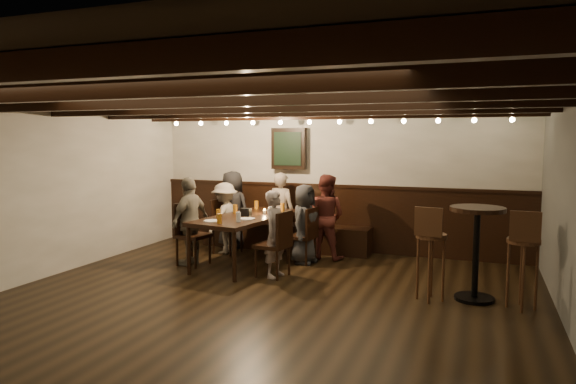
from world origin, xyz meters
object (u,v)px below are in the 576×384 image
at_px(chair_right_far, 274,256).
at_px(person_left_far, 190,221).
at_px(chair_left_near, 227,237).
at_px(dining_table, 248,220).
at_px(chair_right_near, 303,246).
at_px(person_right_near, 304,224).
at_px(chair_left_far, 192,246).
at_px(person_bench_centre, 281,212).
at_px(person_right_far, 276,234).
at_px(bar_stool_right, 522,272).
at_px(person_bench_right, 325,217).
at_px(high_top_table, 476,239).
at_px(person_left_near, 225,218).
at_px(bar_stool_left, 430,266).
at_px(person_bench_left, 233,209).

relative_size(chair_right_far, person_left_far, 0.69).
bearing_deg(chair_left_near, dining_table, 57.96).
distance_m(chair_right_near, person_left_far, 1.77).
bearing_deg(chair_right_near, person_right_near, -90.00).
height_order(dining_table, chair_left_far, chair_left_far).
relative_size(person_bench_centre, person_right_far, 1.12).
bearing_deg(bar_stool_right, person_bench_right, 151.85).
bearing_deg(chair_left_near, chair_right_far, 57.97).
bearing_deg(high_top_table, person_left_near, 163.13).
distance_m(person_bench_centre, person_left_near, 0.96).
bearing_deg(chair_left_near, person_right_near, 90.00).
distance_m(person_right_far, bar_stool_right, 3.14).
xyz_separation_m(high_top_table, bar_stool_left, (-0.50, -0.21, -0.32)).
xyz_separation_m(chair_left_far, person_bench_left, (0.00, 1.36, 0.39)).
xyz_separation_m(chair_left_near, high_top_table, (3.96, -1.21, 0.46)).
relative_size(person_bench_left, person_bench_centre, 1.00).
relative_size(chair_right_far, bar_stool_left, 0.81).
height_order(chair_right_far, bar_stool_right, bar_stool_right).
height_order(person_bench_centre, person_right_far, person_bench_centre).
height_order(person_bench_left, person_right_far, person_bench_left).
bearing_deg(bar_stool_left, high_top_table, 30.34).
height_order(chair_right_near, person_right_near, person_right_near).
bearing_deg(high_top_table, person_right_far, 177.39).
height_order(person_right_far, bar_stool_right, person_right_far).
relative_size(chair_left_near, high_top_table, 0.81).
bearing_deg(person_left_near, person_right_far, 59.04).
bearing_deg(dining_table, bar_stool_right, -4.57).
relative_size(person_right_near, person_right_far, 1.01).
height_order(chair_left_far, chair_right_near, chair_left_far).
relative_size(person_bench_centre, person_left_far, 1.01).
bearing_deg(bar_stool_left, person_right_far, 179.22).
height_order(person_right_near, bar_stool_right, person_right_near).
bearing_deg(chair_left_far, person_right_near, 121.48).
height_order(person_bench_centre, person_left_far, person_bench_centre).
height_order(person_left_near, bar_stool_right, person_left_near).
relative_size(chair_right_near, person_left_near, 0.73).
bearing_deg(person_left_far, person_right_near, 120.96).
distance_m(chair_right_far, person_bench_right, 1.42).
xyz_separation_m(chair_right_near, person_right_far, (-0.09, -0.90, 0.34)).
distance_m(person_right_near, high_top_table, 2.70).
relative_size(chair_left_near, chair_left_far, 0.96).
distance_m(chair_left_near, bar_stool_right, 4.67).
bearing_deg(chair_right_far, person_left_near, 58.52).
distance_m(person_bench_left, person_right_far, 2.13).
xyz_separation_m(chair_left_far, person_bench_centre, (0.91, 1.39, 0.39)).
bearing_deg(bar_stool_left, chair_left_far, 179.67).
relative_size(chair_left_near, person_bench_centre, 0.67).
distance_m(chair_left_far, bar_stool_left, 3.62).
distance_m(bar_stool_left, bar_stool_right, 1.00).
bearing_deg(person_left_near, person_left_far, -0.00).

